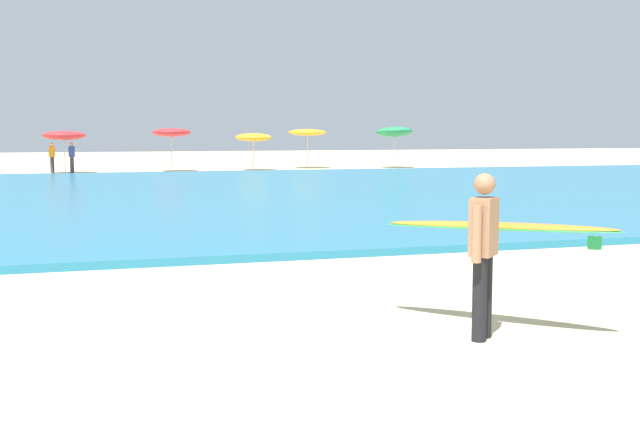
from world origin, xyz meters
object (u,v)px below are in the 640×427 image
at_px(beach_umbrella_2, 64,135).
at_px(beachgoer_near_row_left, 52,157).
at_px(surfer_with_board, 491,238).
at_px(beachgoer_near_row_mid, 72,157).
at_px(beach_umbrella_3, 171,132).
at_px(beach_umbrella_5, 307,132).
at_px(beach_umbrella_6, 394,132).
at_px(beach_umbrella_4, 254,137).

bearing_deg(beach_umbrella_2, beachgoer_near_row_left, 137.79).
distance_m(surfer_with_board, beachgoer_near_row_mid, 36.33).
distance_m(surfer_with_board, beach_umbrella_3, 35.92).
bearing_deg(beach_umbrella_5, beach_umbrella_6, -11.66).
xyz_separation_m(beach_umbrella_4, beach_umbrella_6, (8.59, 0.61, 0.29)).
bearing_deg(beachgoer_near_row_mid, beach_umbrella_3, -1.71).
distance_m(beach_umbrella_3, beach_umbrella_5, 8.25).
relative_size(beach_umbrella_2, beach_umbrella_4, 1.06).
bearing_deg(beach_umbrella_3, surfer_with_board, -91.09).
xyz_separation_m(beach_umbrella_2, beach_umbrella_6, (18.55, 0.91, 0.18)).
distance_m(beachgoer_near_row_left, beachgoer_near_row_mid, 1.00).
xyz_separation_m(beach_umbrella_3, beach_umbrella_5, (8.06, 1.72, -0.01)).
height_order(surfer_with_board, beachgoer_near_row_mid, surfer_with_board).
height_order(beach_umbrella_4, beach_umbrella_6, beach_umbrella_6).
xyz_separation_m(surfer_with_board, beachgoer_near_row_mid, (-4.43, 36.05, -0.19)).
relative_size(beach_umbrella_2, beach_umbrella_5, 0.95).
bearing_deg(beachgoer_near_row_mid, surfer_with_board, -82.99).
xyz_separation_m(beach_umbrella_3, beachgoer_near_row_left, (-6.10, 0.35, -1.25)).
bearing_deg(beach_umbrella_2, beach_umbrella_6, 2.82).
bearing_deg(beachgoer_near_row_left, beach_umbrella_6, 0.99).
bearing_deg(beach_umbrella_4, beach_umbrella_2, -178.24).
bearing_deg(beach_umbrella_5, beach_umbrella_4, -155.28).
xyz_separation_m(beach_umbrella_4, beachgoer_near_row_left, (-10.59, 0.27, -0.98)).
xyz_separation_m(beach_umbrella_2, beach_umbrella_5, (13.52, 1.95, 0.15)).
xyz_separation_m(beach_umbrella_2, beach_umbrella_4, (9.96, 0.31, -0.12)).
bearing_deg(beach_umbrella_3, beach_umbrella_2, -177.59).
relative_size(surfer_with_board, beach_umbrella_6, 0.84).
distance_m(beach_umbrella_2, beachgoer_near_row_left, 1.40).
height_order(beach_umbrella_2, beach_umbrella_3, beach_umbrella_3).
distance_m(beach_umbrella_5, beach_umbrella_6, 5.13).
xyz_separation_m(beach_umbrella_3, beachgoer_near_row_mid, (-5.12, 0.15, -1.25)).
bearing_deg(beachgoer_near_row_mid, beach_umbrella_4, -0.45).
bearing_deg(beachgoer_near_row_left, beach_umbrella_4, -1.48).
height_order(surfer_with_board, beach_umbrella_3, beach_umbrella_3).
height_order(beachgoer_near_row_left, beachgoer_near_row_mid, same).
relative_size(beach_umbrella_6, beachgoer_near_row_mid, 1.58).
bearing_deg(beach_umbrella_3, beach_umbrella_6, 2.98).
height_order(surfer_with_board, beach_umbrella_4, beach_umbrella_4).
distance_m(beach_umbrella_6, beachgoer_near_row_left, 19.23).
distance_m(beach_umbrella_2, beach_umbrella_4, 9.96).
bearing_deg(beach_umbrella_6, beachgoer_near_row_mid, -178.33).
relative_size(surfer_with_board, beachgoer_near_row_left, 1.33).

